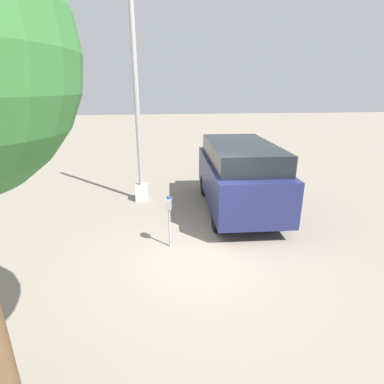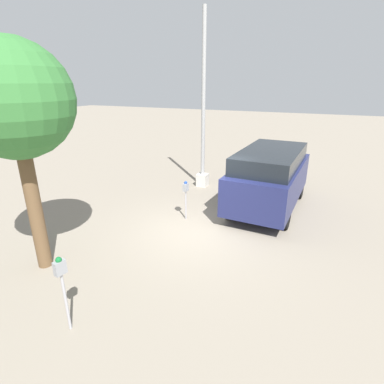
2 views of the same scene
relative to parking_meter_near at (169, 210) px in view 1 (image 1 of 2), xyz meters
name	(u,v)px [view 1 (image 1 of 2)]	position (x,y,z in m)	size (l,w,h in m)	color
ground_plane	(201,257)	(-0.60, -0.68, -0.98)	(80.00, 80.00, 0.00)	gray
parking_meter_near	(169,210)	(0.00, 0.00, 0.00)	(0.22, 0.14, 1.33)	#9E9EA3
lamp_post	(138,130)	(3.38, 0.79, 1.42)	(0.44, 0.44, 6.97)	beige
parked_van	(239,174)	(2.13, -2.29, 0.20)	(4.84, 2.24, 2.16)	navy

